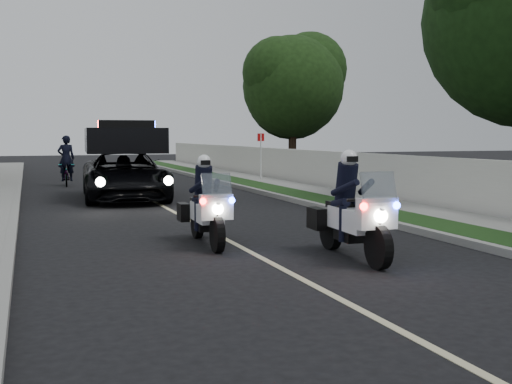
% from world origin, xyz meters
% --- Properties ---
extents(ground, '(120.00, 120.00, 0.00)m').
position_xyz_m(ground, '(0.00, 0.00, 0.00)').
color(ground, black).
rests_on(ground, ground).
extents(curb_right, '(0.20, 60.00, 0.15)m').
position_xyz_m(curb_right, '(4.10, 10.00, 0.07)').
color(curb_right, gray).
rests_on(curb_right, ground).
extents(grass_verge, '(1.20, 60.00, 0.16)m').
position_xyz_m(grass_verge, '(4.80, 10.00, 0.08)').
color(grass_verge, '#193814').
rests_on(grass_verge, ground).
extents(sidewalk_right, '(1.40, 60.00, 0.16)m').
position_xyz_m(sidewalk_right, '(6.10, 10.00, 0.08)').
color(sidewalk_right, gray).
rests_on(sidewalk_right, ground).
extents(property_wall, '(0.22, 60.00, 1.50)m').
position_xyz_m(property_wall, '(7.10, 10.00, 0.75)').
color(property_wall, beige).
rests_on(property_wall, ground).
extents(curb_left, '(0.20, 60.00, 0.15)m').
position_xyz_m(curb_left, '(-4.10, 10.00, 0.07)').
color(curb_left, gray).
rests_on(curb_left, ground).
extents(lane_marking, '(0.12, 50.00, 0.01)m').
position_xyz_m(lane_marking, '(0.00, 10.00, 0.00)').
color(lane_marking, '#BFB78C').
rests_on(lane_marking, ground).
extents(police_moto_left, '(0.80, 2.08, 1.74)m').
position_xyz_m(police_moto_left, '(-0.53, 4.28, 0.00)').
color(police_moto_left, white).
rests_on(police_moto_left, ground).
extents(police_moto_right, '(0.87, 2.24, 1.88)m').
position_xyz_m(police_moto_right, '(1.46, 2.11, 0.00)').
color(police_moto_right, silver).
rests_on(police_moto_right, ground).
extents(police_suv, '(3.01, 5.83, 2.75)m').
position_xyz_m(police_suv, '(-0.76, 13.36, 0.00)').
color(police_suv, black).
rests_on(police_suv, ground).
extents(bicycle, '(0.70, 1.80, 0.93)m').
position_xyz_m(bicycle, '(-2.24, 19.68, 0.00)').
color(bicycle, black).
rests_on(bicycle, ground).
extents(cyclist, '(0.71, 0.50, 1.89)m').
position_xyz_m(cyclist, '(-2.24, 19.68, 0.00)').
color(cyclist, black).
rests_on(cyclist, ground).
extents(sign_post, '(0.41, 0.41, 2.25)m').
position_xyz_m(sign_post, '(6.00, 18.70, 0.00)').
color(sign_post, '#A00B0B').
rests_on(sign_post, ground).
extents(tree_right_d, '(5.50, 5.50, 9.16)m').
position_xyz_m(tree_right_d, '(9.90, 24.10, 0.00)').
color(tree_right_d, '#1F3F15').
rests_on(tree_right_d, ground).
extents(tree_right_e, '(5.18, 5.18, 8.58)m').
position_xyz_m(tree_right_e, '(10.16, 24.90, 0.00)').
color(tree_right_e, black).
rests_on(tree_right_e, ground).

